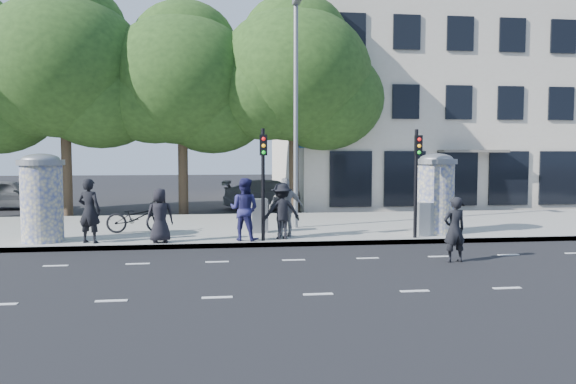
{
  "coord_description": "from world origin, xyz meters",
  "views": [
    {
      "loc": [
        -1.98,
        -13.04,
        2.82
      ],
      "look_at": [
        0.12,
        3.5,
        1.65
      ],
      "focal_mm": 35.0,
      "sensor_mm": 36.0,
      "label": 1
    }
  ],
  "objects": [
    {
      "name": "tree_mid_left",
      "position": [
        -8.5,
        12.5,
        6.5
      ],
      "size": [
        7.2,
        7.2,
        9.57
      ],
      "color": "#38281C",
      "rests_on": "ground"
    },
    {
      "name": "bicycle",
      "position": [
        -4.67,
        6.06,
        0.67
      ],
      "size": [
        0.7,
        1.97,
        1.03
      ],
      "primitive_type": "imported",
      "rotation": [
        0.0,
        0.0,
        1.58
      ],
      "color": "black",
      "rests_on": "sidewalk"
    },
    {
      "name": "ped_e",
      "position": [
        0.18,
        4.53,
        1.09
      ],
      "size": [
        1.15,
        0.71,
        1.89
      ],
      "primitive_type": "imported",
      "rotation": [
        0.0,
        0.0,
        3.22
      ],
      "color": "#939496",
      "rests_on": "sidewalk"
    },
    {
      "name": "ped_c",
      "position": [
        -1.17,
        3.98,
        1.1
      ],
      "size": [
        1.14,
        1.04,
        1.91
      ],
      "primitive_type": "imported",
      "rotation": [
        0.0,
        0.0,
        2.71
      ],
      "color": "navy",
      "rests_on": "sidewalk"
    },
    {
      "name": "ped_f",
      "position": [
        5.27,
        4.49,
        1.04
      ],
      "size": [
        1.75,
        0.98,
        1.78
      ],
      "primitive_type": "imported",
      "rotation": [
        0.0,
        0.0,
        2.89
      ],
      "color": "black",
      "rests_on": "sidewalk"
    },
    {
      "name": "ped_b",
      "position": [
        -5.74,
        4.05,
        1.11
      ],
      "size": [
        0.81,
        0.67,
        1.92
      ],
      "primitive_type": "imported",
      "rotation": [
        0.0,
        0.0,
        2.79
      ],
      "color": "black",
      "rests_on": "sidewalk"
    },
    {
      "name": "sidewalk",
      "position": [
        0.0,
        7.5,
        0.07
      ],
      "size": [
        40.0,
        8.0,
        0.15
      ],
      "primitive_type": "cube",
      "color": "gray",
      "rests_on": "ground"
    },
    {
      "name": "ad_column_left",
      "position": [
        -7.2,
        4.5,
        1.54
      ],
      "size": [
        1.36,
        1.36,
        2.65
      ],
      "color": "beige",
      "rests_on": "sidewalk"
    },
    {
      "name": "traffic_pole_far",
      "position": [
        4.2,
        3.79,
        2.23
      ],
      "size": [
        0.22,
        0.31,
        3.4
      ],
      "color": "black",
      "rests_on": "sidewalk"
    },
    {
      "name": "building",
      "position": [
        12.0,
        19.99,
        5.99
      ],
      "size": [
        20.3,
        15.85,
        12.0
      ],
      "color": "#C0B4A1",
      "rests_on": "ground"
    },
    {
      "name": "tree_center",
      "position": [
        1.5,
        12.3,
        6.31
      ],
      "size": [
        7.0,
        7.0,
        9.3
      ],
      "color": "#38281C",
      "rests_on": "ground"
    },
    {
      "name": "ad_column_right",
      "position": [
        5.2,
        4.7,
        1.54
      ],
      "size": [
        1.36,
        1.36,
        2.65
      ],
      "color": "beige",
      "rests_on": "sidewalk"
    },
    {
      "name": "lane_dash_far",
      "position": [
        0.0,
        1.4,
        0.0
      ],
      "size": [
        32.0,
        0.12,
        0.01
      ],
      "primitive_type": "cube",
      "color": "silver",
      "rests_on": "ground"
    },
    {
      "name": "traffic_pole_near",
      "position": [
        -0.6,
        3.79,
        2.23
      ],
      "size": [
        0.22,
        0.31,
        3.4
      ],
      "color": "black",
      "rests_on": "sidewalk"
    },
    {
      "name": "cabinet_right",
      "position": [
        4.67,
        4.3,
        0.68
      ],
      "size": [
        0.54,
        0.41,
        1.07
      ],
      "primitive_type": "cube",
      "rotation": [
        0.0,
        0.0,
        0.08
      ],
      "color": "gray",
      "rests_on": "sidewalk"
    },
    {
      "name": "ped_a",
      "position": [
        -3.67,
        3.85,
        0.96
      ],
      "size": [
        0.88,
        0.67,
        1.63
      ],
      "primitive_type": "imported",
      "rotation": [
        0.0,
        0.0,
        3.34
      ],
      "color": "black",
      "rests_on": "sidewalk"
    },
    {
      "name": "tree_near_left",
      "position": [
        -3.5,
        12.7,
        6.06
      ],
      "size": [
        6.8,
        6.8,
        8.97
      ],
      "color": "#38281C",
      "rests_on": "ground"
    },
    {
      "name": "car_right",
      "position": [
        0.82,
        14.78,
        0.73
      ],
      "size": [
        2.54,
        5.23,
        1.47
      ],
      "primitive_type": "imported",
      "rotation": [
        0.0,
        0.0,
        1.47
      ],
      "color": "#55585C",
      "rests_on": "ground"
    },
    {
      "name": "cabinet_left",
      "position": [
        -0.59,
        5.6,
        0.72
      ],
      "size": [
        0.58,
        0.45,
        1.14
      ],
      "primitive_type": "cube",
      "rotation": [
        0.0,
        0.0,
        0.11
      ],
      "color": "gray",
      "rests_on": "sidewalk"
    },
    {
      "name": "car_left",
      "position": [
        -12.29,
        16.38,
        0.76
      ],
      "size": [
        1.79,
        4.43,
        1.51
      ],
      "primitive_type": "imported",
      "rotation": [
        0.0,
        0.0,
        1.57
      ],
      "color": "#5C5F64",
      "rests_on": "ground"
    },
    {
      "name": "man_road",
      "position": [
        4.08,
        0.65,
        0.85
      ],
      "size": [
        0.67,
        0.49,
        1.69
      ],
      "primitive_type": "imported",
      "rotation": [
        0.0,
        0.0,
        3.28
      ],
      "color": "black",
      "rests_on": "ground"
    },
    {
      "name": "street_lamp",
      "position": [
        0.8,
        6.63,
        4.79
      ],
      "size": [
        0.25,
        0.93,
        8.0
      ],
      "color": "slate",
      "rests_on": "sidewalk"
    },
    {
      "name": "ped_d",
      "position": [
        0.0,
        4.11,
        1.02
      ],
      "size": [
        1.18,
        0.75,
        1.74
      ],
      "primitive_type": "imported",
      "rotation": [
        0.0,
        0.0,
        3.24
      ],
      "color": "black",
      "rests_on": "sidewalk"
    },
    {
      "name": "ground",
      "position": [
        0.0,
        0.0,
        0.0
      ],
      "size": [
        120.0,
        120.0,
        0.0
      ],
      "primitive_type": "plane",
      "color": "black",
      "rests_on": "ground"
    },
    {
      "name": "curb",
      "position": [
        0.0,
        3.55,
        0.07
      ],
      "size": [
        40.0,
        0.1,
        0.16
      ],
      "primitive_type": "cube",
      "color": "slate",
      "rests_on": "ground"
    },
    {
      "name": "lane_dash_near",
      "position": [
        0.0,
        -2.2,
        0.0
      ],
      "size": [
        32.0,
        0.12,
        0.01
      ],
      "primitive_type": "cube",
      "color": "silver",
      "rests_on": "ground"
    }
  ]
}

